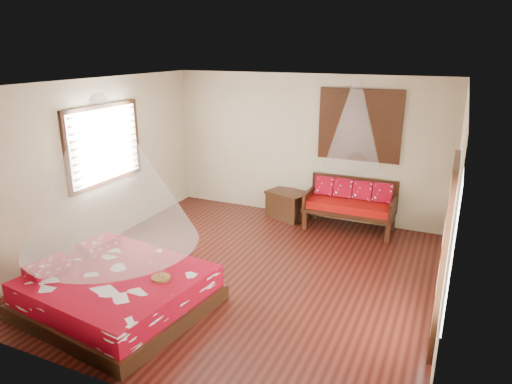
% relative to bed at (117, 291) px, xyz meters
% --- Properties ---
extents(room, '(5.54, 5.54, 2.84)m').
position_rel_bed_xyz_m(room, '(1.09, 1.60, 1.15)').
color(room, black).
rests_on(room, ground).
extents(bed, '(2.35, 2.18, 0.64)m').
position_rel_bed_xyz_m(bed, '(0.00, 0.00, 0.00)').
color(bed, black).
rests_on(bed, floor).
extents(daybed, '(1.63, 0.72, 0.94)m').
position_rel_bed_xyz_m(daybed, '(2.12, 3.97, 0.27)').
color(daybed, black).
rests_on(daybed, floor).
extents(storage_chest, '(0.92, 0.78, 0.53)m').
position_rel_bed_xyz_m(storage_chest, '(0.86, 4.05, 0.02)').
color(storage_chest, black).
rests_on(storage_chest, floor).
extents(shutter_panel, '(1.52, 0.06, 1.32)m').
position_rel_bed_xyz_m(shutter_panel, '(2.12, 4.31, 1.65)').
color(shutter_panel, black).
rests_on(shutter_panel, wall_back).
extents(window_left, '(0.10, 1.74, 1.34)m').
position_rel_bed_xyz_m(window_left, '(-1.62, 1.80, 1.45)').
color(window_left, black).
rests_on(window_left, wall_left).
extents(glazed_door, '(0.08, 1.02, 2.16)m').
position_rel_bed_xyz_m(glazed_door, '(3.80, 1.00, 0.82)').
color(glazed_door, black).
rests_on(glazed_door, floor).
extents(wine_tray, '(0.24, 0.24, 0.20)m').
position_rel_bed_xyz_m(wine_tray, '(0.61, 0.13, 0.30)').
color(wine_tray, brown).
rests_on(wine_tray, bed).
extents(mosquito_net_main, '(2.12, 2.12, 1.80)m').
position_rel_bed_xyz_m(mosquito_net_main, '(0.02, -0.00, 1.60)').
color(mosquito_net_main, white).
rests_on(mosquito_net_main, ceiling).
extents(mosquito_net_daybed, '(0.97, 0.97, 1.50)m').
position_rel_bed_xyz_m(mosquito_net_daybed, '(2.12, 3.85, 1.75)').
color(mosquito_net_daybed, white).
rests_on(mosquito_net_daybed, ceiling).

